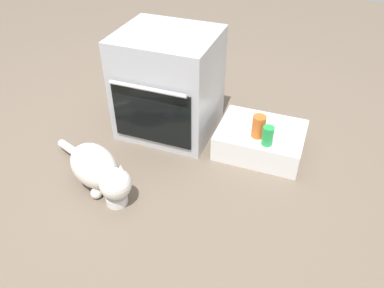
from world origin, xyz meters
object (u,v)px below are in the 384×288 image
object	(u,v)px
pantry_cabinet	(260,140)
soda_can	(268,136)
sauce_jar	(259,126)
food_bowl	(117,198)
cat	(98,169)
oven	(169,84)

from	to	relation	value
pantry_cabinet	soda_can	xyz separation A→B (m)	(0.06, -0.14, 0.14)
soda_can	sauce_jar	world-z (taller)	sauce_jar
food_bowl	cat	world-z (taller)	cat
sauce_jar	soda_can	bearing A→B (deg)	-40.96
oven	pantry_cabinet	distance (m)	0.69
pantry_cabinet	sauce_jar	world-z (taller)	sauce_jar
oven	cat	bearing A→B (deg)	-101.32
food_bowl	pantry_cabinet	bearing A→B (deg)	49.15
oven	sauce_jar	distance (m)	0.65
food_bowl	sauce_jar	bearing A→B (deg)	46.41
cat	oven	bearing A→B (deg)	106.11
pantry_cabinet	food_bowl	world-z (taller)	pantry_cabinet
soda_can	sauce_jar	bearing A→B (deg)	139.04
food_bowl	cat	bearing A→B (deg)	152.57
sauce_jar	cat	bearing A→B (deg)	-143.23
food_bowl	soda_can	xyz separation A→B (m)	(0.69, 0.59, 0.20)
cat	food_bowl	bearing A→B (deg)	-0.00
cat	sauce_jar	world-z (taller)	sauce_jar
oven	pantry_cabinet	xyz separation A→B (m)	(0.64, -0.04, -0.26)
oven	cat	world-z (taller)	oven
soda_can	sauce_jar	size ratio (longest dim) A/B	0.86
food_bowl	cat	distance (m)	0.20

